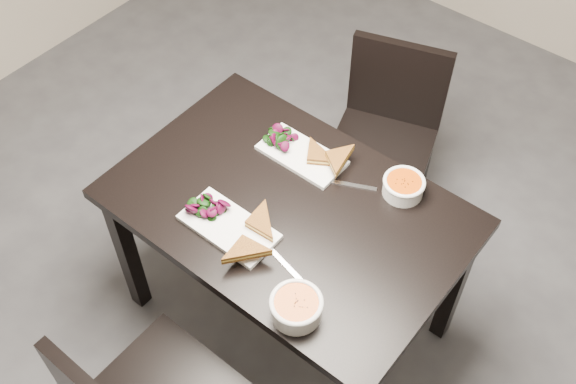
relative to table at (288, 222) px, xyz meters
The scene contains 13 objects.
ground 0.73m from the table, 29.54° to the right, with size 5.00×5.00×0.00m, color #47474C.
table is the anchor object (origin of this frame).
chair_far 0.79m from the table, 95.06° to the left, with size 0.53×0.53×0.85m.
plate_near 0.24m from the table, 114.30° to the right, with size 0.33×0.16×0.02m, color white.
sandwich_near 0.24m from the table, 97.83° to the right, with size 0.16×0.12×0.05m, color #985B20, non-canonical shape.
salad_near 0.31m from the table, 133.55° to the right, with size 0.10×0.09×0.05m, color black, non-canonical shape.
soup_bowl_near 0.44m from the table, 47.74° to the right, with size 0.16×0.16×0.07m.
cutlery_near 0.26m from the table, 54.27° to the right, with size 0.18×0.02×0.00m, color silver.
plate_far 0.25m from the table, 116.30° to the left, with size 0.32×0.16×0.02m, color white.
sandwich_far 0.24m from the table, 100.90° to the left, with size 0.16×0.12×0.05m, color #985B20, non-canonical shape.
salad_far 0.32m from the table, 134.42° to the left, with size 0.10×0.09×0.04m, color black, non-canonical shape.
soup_bowl_far 0.42m from the table, 46.80° to the left, with size 0.15×0.15×0.07m.
cutlery_far 0.26m from the table, 60.59° to the left, with size 0.18×0.02×0.00m, color silver.
Camera 1 is at (0.62, -0.96, 2.56)m, focal length 42.23 mm.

